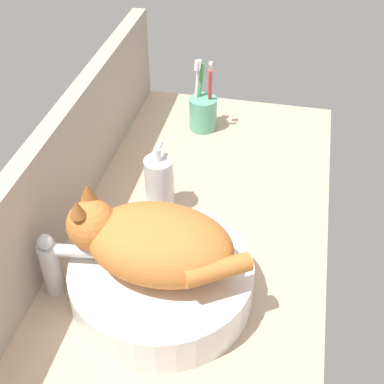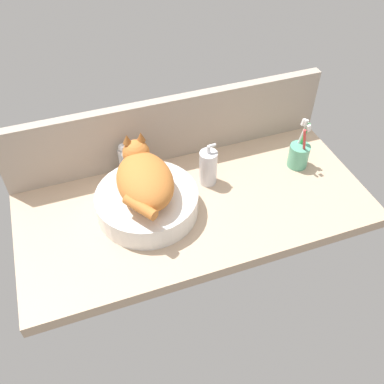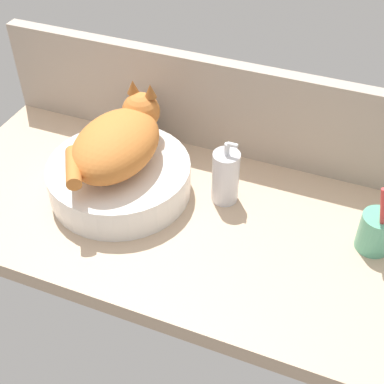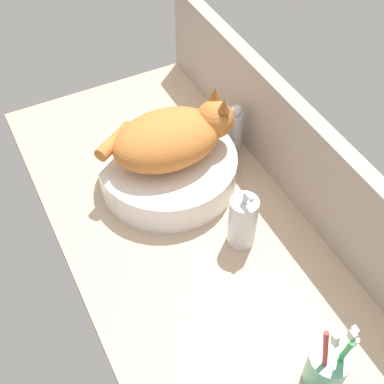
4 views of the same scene
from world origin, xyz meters
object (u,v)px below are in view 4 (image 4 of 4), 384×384
at_px(soap_dispenser, 243,221).
at_px(toothbrush_cup, 327,367).
at_px(faucet, 231,128).
at_px(sink_basin, 168,169).
at_px(cat, 172,137).

xyz_separation_m(soap_dispenser, toothbrush_cup, (0.33, -0.03, -0.02)).
bearing_deg(soap_dispenser, toothbrush_cup, -4.51).
bearing_deg(soap_dispenser, faucet, 155.07).
relative_size(soap_dispenser, toothbrush_cup, 0.86).
relative_size(sink_basin, faucet, 2.38).
relative_size(cat, soap_dispenser, 2.00).
bearing_deg(sink_basin, cat, 91.23).
bearing_deg(cat, sink_basin, -88.77).
bearing_deg(toothbrush_cup, soap_dispenser, 175.49).
distance_m(cat, toothbrush_cup, 0.57).
relative_size(faucet, soap_dispenser, 0.85).
xyz_separation_m(cat, soap_dispenser, (0.23, 0.05, -0.07)).
bearing_deg(cat, toothbrush_cup, 2.47).
distance_m(cat, soap_dispenser, 0.25).
bearing_deg(cat, faucet, 98.32).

